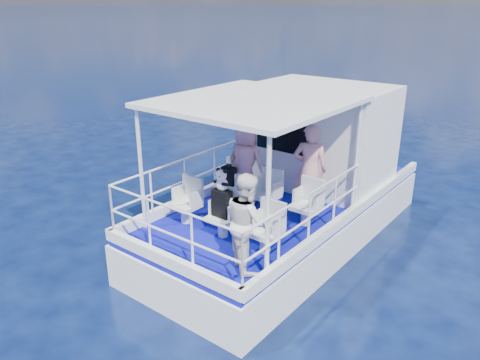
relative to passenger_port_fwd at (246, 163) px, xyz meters
name	(u,v)px	position (x,y,z in m)	size (l,w,h in m)	color
ground	(259,256)	(0.65, -0.40, -1.72)	(2000.00, 2000.00, 0.00)	black
hull	(286,237)	(0.65, 0.60, -1.72)	(3.00, 7.00, 1.60)	white
deck	(287,201)	(0.65, 0.60, -0.87)	(2.90, 6.90, 0.10)	#0A0B8C
cabin	(321,135)	(0.65, 1.90, 0.28)	(2.85, 2.00, 2.20)	white
canopy	(255,101)	(0.65, -0.60, 1.42)	(3.00, 3.20, 0.08)	white
canopy_posts	(252,164)	(0.65, -0.65, 0.28)	(2.77, 2.97, 2.20)	white
railings	(241,200)	(0.65, -0.97, -0.32)	(2.84, 3.59, 1.00)	white
seat_port_fwd	(230,192)	(-0.25, -0.20, -0.63)	(0.48, 0.46, 0.38)	silver
seat_center_fwd	(266,203)	(0.65, -0.20, -0.63)	(0.48, 0.46, 0.38)	silver
seat_stbd_fwd	(306,215)	(1.55, -0.20, -0.63)	(0.48, 0.46, 0.38)	silver
seat_port_aft	(186,213)	(-0.25, -1.50, -0.63)	(0.48, 0.46, 0.38)	silver
seat_center_aft	(223,226)	(0.65, -1.50, -0.63)	(0.48, 0.46, 0.38)	silver
seat_stbd_aft	(265,241)	(1.55, -1.50, -0.63)	(0.48, 0.46, 0.38)	silver
passenger_port_fwd	(246,163)	(0.00, 0.00, 0.00)	(0.62, 0.44, 1.65)	#D08694
passenger_stbd_fwd	(310,170)	(1.33, 0.26, 0.06)	(0.65, 0.43, 1.78)	tan
passenger_stbd_aft	(247,222)	(1.59, -2.05, -0.06)	(0.74, 0.58, 1.53)	white
backpack_port	(229,176)	(-0.22, -0.27, -0.26)	(0.29, 0.16, 0.38)	black
backpack_center	(222,203)	(0.64, -1.51, -0.20)	(0.33, 0.18, 0.49)	black
compact_camera	(229,166)	(-0.22, -0.27, -0.03)	(0.11, 0.06, 0.06)	black
panda	(222,179)	(0.64, -1.50, 0.24)	(0.25, 0.21, 0.38)	white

